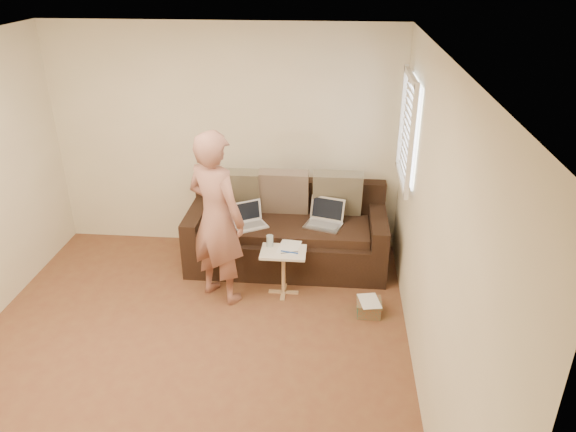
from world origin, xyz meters
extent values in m
plane|color=brown|center=(0.00, 0.00, 0.00)|extent=(4.50, 4.50, 0.00)
plane|color=white|center=(0.00, 0.00, 2.60)|extent=(4.50, 4.50, 0.00)
plane|color=beige|center=(0.00, 2.25, 1.30)|extent=(4.00, 0.00, 4.00)
plane|color=beige|center=(2.00, 0.00, 1.30)|extent=(0.00, 4.50, 4.50)
imported|color=#9B5655|center=(0.13, 1.05, 0.90)|extent=(0.79, 0.71, 1.79)
camera|label=1|loc=(1.25, -3.62, 3.23)|focal=33.85mm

